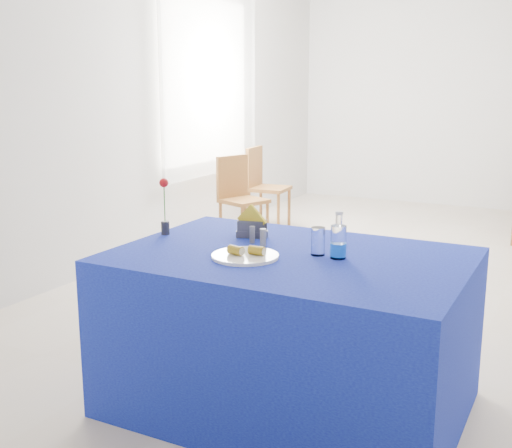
{
  "coord_description": "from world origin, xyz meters",
  "views": [
    {
      "loc": [
        1.02,
        -4.82,
        1.53
      ],
      "look_at": [
        -0.27,
        -2.36,
        0.92
      ],
      "focal_mm": 45.0,
      "sensor_mm": 36.0,
      "label": 1
    }
  ],
  "objects_px": {
    "blue_table": "(289,331)",
    "chair_win_a": "(239,193)",
    "chair_win_b": "(263,182)",
    "water_bottle": "(338,243)",
    "plate": "(245,256)"
  },
  "relations": [
    {
      "from": "blue_table",
      "to": "chair_win_a",
      "type": "bearing_deg",
      "value": 123.19
    },
    {
      "from": "blue_table",
      "to": "chair_win_b",
      "type": "bearing_deg",
      "value": 118.8
    },
    {
      "from": "water_bottle",
      "to": "chair_win_b",
      "type": "height_order",
      "value": "water_bottle"
    },
    {
      "from": "blue_table",
      "to": "chair_win_b",
      "type": "xyz_separation_m",
      "value": [
        -1.89,
        3.44,
        0.12
      ]
    },
    {
      "from": "blue_table",
      "to": "water_bottle",
      "type": "relative_size",
      "value": 7.44
    },
    {
      "from": "plate",
      "to": "water_bottle",
      "type": "distance_m",
      "value": 0.42
    },
    {
      "from": "blue_table",
      "to": "chair_win_b",
      "type": "distance_m",
      "value": 3.93
    },
    {
      "from": "water_bottle",
      "to": "chair_win_a",
      "type": "xyz_separation_m",
      "value": [
        -2.03,
        2.74,
        -0.34
      ]
    },
    {
      "from": "blue_table",
      "to": "water_bottle",
      "type": "height_order",
      "value": "water_bottle"
    },
    {
      "from": "chair_win_b",
      "to": "chair_win_a",
      "type": "bearing_deg",
      "value": -178.21
    },
    {
      "from": "blue_table",
      "to": "water_bottle",
      "type": "xyz_separation_m",
      "value": [
        0.22,
        0.03,
        0.45
      ]
    },
    {
      "from": "blue_table",
      "to": "chair_win_a",
      "type": "distance_m",
      "value": 3.31
    },
    {
      "from": "plate",
      "to": "blue_table",
      "type": "height_order",
      "value": "plate"
    },
    {
      "from": "plate",
      "to": "chair_win_a",
      "type": "height_order",
      "value": "chair_win_a"
    },
    {
      "from": "water_bottle",
      "to": "chair_win_b",
      "type": "relative_size",
      "value": 0.25
    }
  ]
}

